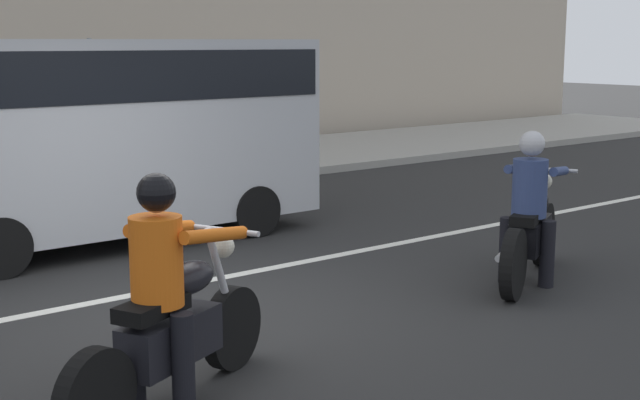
# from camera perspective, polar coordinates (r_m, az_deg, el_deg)

# --- Properties ---
(ground_plane) EXTENTS (80.00, 80.00, 0.00)m
(ground_plane) POSITION_cam_1_polar(r_m,az_deg,el_deg) (7.82, -9.33, -7.62)
(ground_plane) COLOR #252525
(lane_marking_stripe) EXTENTS (18.00, 0.14, 0.01)m
(lane_marking_stripe) POSITION_cam_1_polar(r_m,az_deg,el_deg) (8.80, -9.47, -5.58)
(lane_marking_stripe) COLOR silver
(lane_marking_stripe) RESTS_ON ground_plane
(motorcycle_with_rider_orange_stripe) EXTENTS (1.96, 1.04, 1.57)m
(motorcycle_with_rider_orange_stripe) POSITION_cam_1_polar(r_m,az_deg,el_deg) (5.87, -9.81, -7.13)
(motorcycle_with_rider_orange_stripe) COLOR black
(motorcycle_with_rider_orange_stripe) RESTS_ON ground_plane
(motorcycle_with_rider_denim_blue) EXTENTS (1.95, 1.10, 1.53)m
(motorcycle_with_rider_denim_blue) POSITION_cam_1_polar(r_m,az_deg,el_deg) (9.00, 13.48, -1.27)
(motorcycle_with_rider_denim_blue) COLOR black
(motorcycle_with_rider_denim_blue) RESTS_ON ground_plane
(parked_van_silver) EXTENTS (5.06, 1.96, 2.41)m
(parked_van_silver) POSITION_cam_1_polar(r_m,az_deg,el_deg) (10.71, -13.97, 4.67)
(parked_van_silver) COLOR #B2B5BA
(parked_van_silver) RESTS_ON ground_plane
(street_sign_post) EXTENTS (0.44, 0.08, 2.30)m
(street_sign_post) POSITION_cam_1_polar(r_m,az_deg,el_deg) (15.83, -14.58, 6.89)
(street_sign_post) COLOR gray
(street_sign_post) RESTS_ON sidewalk_slab
(pedestrian_bystander) EXTENTS (0.34, 0.34, 1.76)m
(pedestrian_bystander) POSITION_cam_1_polar(r_m,az_deg,el_deg) (15.04, -19.74, 5.03)
(pedestrian_bystander) COLOR black
(pedestrian_bystander) RESTS_ON sidewalk_slab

